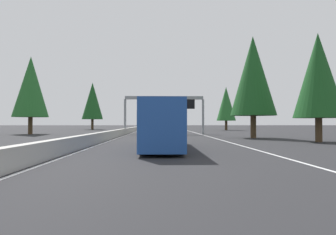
{
  "coord_description": "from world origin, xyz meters",
  "views": [
    {
      "loc": [
        -1.59,
        -5.24,
        1.77
      ],
      "look_at": [
        47.8,
        -6.57,
        2.71
      ],
      "focal_mm": 30.71,
      "sensor_mm": 36.0,
      "label": 1
    }
  ],
  "objects_px": {
    "sedan_mid_left": "(150,126)",
    "pickup_far_center": "(153,125)",
    "conifer_right_foreground": "(318,75)",
    "conifer_right_near": "(253,76)",
    "conifer_left_near": "(31,87)",
    "box_truck_mid_center": "(169,123)",
    "sedan_distant_a": "(161,125)",
    "conifer_right_mid": "(226,104)",
    "bus_far_right": "(161,123)",
    "conifer_left_mid": "(92,101)",
    "sedan_distant_b": "(147,127)",
    "sign_gantry_overhead": "(165,104)",
    "minivan_near_right": "(160,128)",
    "bus_mid_right": "(161,124)"
  },
  "relations": [
    {
      "from": "sedan_mid_left",
      "to": "pickup_far_center",
      "type": "bearing_deg",
      "value": 0.18
    },
    {
      "from": "conifer_right_foreground",
      "to": "conifer_right_near",
      "type": "relative_size",
      "value": 0.85
    },
    {
      "from": "conifer_right_foreground",
      "to": "conifer_left_near",
      "type": "distance_m",
      "value": 40.1
    },
    {
      "from": "box_truck_mid_center",
      "to": "sedan_distant_a",
      "type": "distance_m",
      "value": 9.59
    },
    {
      "from": "conifer_right_mid",
      "to": "conifer_right_near",
      "type": "bearing_deg",
      "value": 171.8
    },
    {
      "from": "sedan_mid_left",
      "to": "sedan_distant_a",
      "type": "distance_m",
      "value": 34.03
    },
    {
      "from": "sedan_distant_a",
      "to": "bus_far_right",
      "type": "distance_m",
      "value": 18.65
    },
    {
      "from": "box_truck_mid_center",
      "to": "conifer_right_mid",
      "type": "relative_size",
      "value": 0.8
    },
    {
      "from": "box_truck_mid_center",
      "to": "conifer_left_mid",
      "type": "bearing_deg",
      "value": 153.34
    },
    {
      "from": "conifer_right_near",
      "to": "sedan_mid_left",
      "type": "bearing_deg",
      "value": 12.72
    },
    {
      "from": "sedan_distant_b",
      "to": "sign_gantry_overhead",
      "type": "bearing_deg",
      "value": -170.88
    },
    {
      "from": "box_truck_mid_center",
      "to": "conifer_right_foreground",
      "type": "relative_size",
      "value": 0.84
    },
    {
      "from": "sedan_distant_b",
      "to": "box_truck_mid_center",
      "type": "relative_size",
      "value": 0.52
    },
    {
      "from": "sign_gantry_overhead",
      "to": "conifer_right_foreground",
      "type": "relative_size",
      "value": 1.25
    },
    {
      "from": "sedan_distant_b",
      "to": "conifer_right_foreground",
      "type": "bearing_deg",
      "value": -158.12
    },
    {
      "from": "conifer_right_foreground",
      "to": "box_truck_mid_center",
      "type": "bearing_deg",
      "value": 6.47
    },
    {
      "from": "sedan_distant_a",
      "to": "conifer_right_mid",
      "type": "height_order",
      "value": "conifer_right_mid"
    },
    {
      "from": "minivan_near_right",
      "to": "sedan_distant_a",
      "type": "distance_m",
      "value": 85.31
    },
    {
      "from": "minivan_near_right",
      "to": "pickup_far_center",
      "type": "distance_m",
      "value": 84.57
    },
    {
      "from": "pickup_far_center",
      "to": "sign_gantry_overhead",
      "type": "bearing_deg",
      "value": -177.11
    },
    {
      "from": "bus_far_right",
      "to": "sedan_mid_left",
      "type": "bearing_deg",
      "value": 166.52
    },
    {
      "from": "minivan_near_right",
      "to": "conifer_right_mid",
      "type": "distance_m",
      "value": 30.38
    },
    {
      "from": "sedan_distant_a",
      "to": "box_truck_mid_center",
      "type": "bearing_deg",
      "value": -158.23
    },
    {
      "from": "sign_gantry_overhead",
      "to": "sedan_distant_b",
      "type": "relative_size",
      "value": 2.88
    },
    {
      "from": "bus_mid_right",
      "to": "sedan_mid_left",
      "type": "bearing_deg",
      "value": 2.58
    },
    {
      "from": "sedan_distant_a",
      "to": "conifer_left_near",
      "type": "distance_m",
      "value": 87.35
    },
    {
      "from": "bus_far_right",
      "to": "conifer_left_near",
      "type": "bearing_deg",
      "value": 162.59
    },
    {
      "from": "conifer_right_near",
      "to": "pickup_far_center",
      "type": "bearing_deg",
      "value": 8.49
    },
    {
      "from": "bus_mid_right",
      "to": "pickup_far_center",
      "type": "height_order",
      "value": "bus_mid_right"
    },
    {
      "from": "sedan_distant_b",
      "to": "pickup_far_center",
      "type": "bearing_deg",
      "value": 0.13
    },
    {
      "from": "conifer_right_near",
      "to": "conifer_right_foreground",
      "type": "bearing_deg",
      "value": -152.12
    },
    {
      "from": "sign_gantry_overhead",
      "to": "bus_far_right",
      "type": "distance_m",
      "value": 66.42
    },
    {
      "from": "conifer_left_near",
      "to": "conifer_left_mid",
      "type": "bearing_deg",
      "value": -3.95
    },
    {
      "from": "conifer_right_near",
      "to": "conifer_right_mid",
      "type": "height_order",
      "value": "conifer_right_near"
    },
    {
      "from": "pickup_far_center",
      "to": "bus_far_right",
      "type": "height_order",
      "value": "bus_far_right"
    },
    {
      "from": "bus_far_right",
      "to": "conifer_left_mid",
      "type": "xyz_separation_m",
      "value": [
        -34.17,
        18.5,
        5.97
      ]
    },
    {
      "from": "box_truck_mid_center",
      "to": "bus_far_right",
      "type": "relative_size",
      "value": 0.74
    },
    {
      "from": "bus_far_right",
      "to": "conifer_left_mid",
      "type": "bearing_deg",
      "value": 151.57
    },
    {
      "from": "conifer_right_foreground",
      "to": "conifer_left_near",
      "type": "xyz_separation_m",
      "value": [
        19.44,
        35.05,
        1.29
      ]
    },
    {
      "from": "box_truck_mid_center",
      "to": "conifer_left_mid",
      "type": "relative_size",
      "value": 0.67
    },
    {
      "from": "sedan_distant_a",
      "to": "conifer_right_near",
      "type": "bearing_deg",
      "value": -173.77
    },
    {
      "from": "sedan_mid_left",
      "to": "pickup_far_center",
      "type": "relative_size",
      "value": 0.79
    },
    {
      "from": "sedan_mid_left",
      "to": "pickup_far_center",
      "type": "xyz_separation_m",
      "value": [
        33.02,
        0.1,
        0.23
      ]
    },
    {
      "from": "sedan_mid_left",
      "to": "sedan_distant_a",
      "type": "height_order",
      "value": "same"
    },
    {
      "from": "pickup_far_center",
      "to": "bus_mid_right",
      "type": "bearing_deg",
      "value": -178.15
    },
    {
      "from": "minivan_near_right",
      "to": "box_truck_mid_center",
      "type": "distance_m",
      "value": 76.55
    },
    {
      "from": "conifer_right_near",
      "to": "minivan_near_right",
      "type": "bearing_deg",
      "value": 43.12
    },
    {
      "from": "sign_gantry_overhead",
      "to": "pickup_far_center",
      "type": "relative_size",
      "value": 2.26
    },
    {
      "from": "conifer_right_near",
      "to": "box_truck_mid_center",
      "type": "bearing_deg",
      "value": 4.57
    },
    {
      "from": "sign_gantry_overhead",
      "to": "conifer_right_foreground",
      "type": "distance_m",
      "value": 23.6
    }
  ]
}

